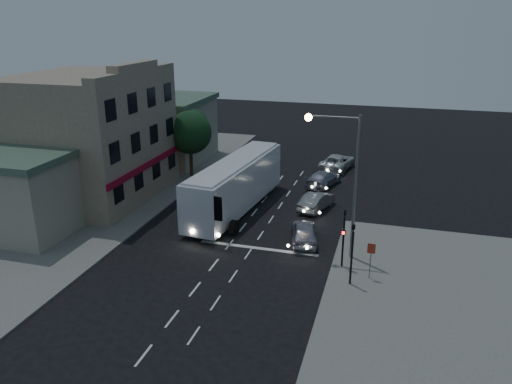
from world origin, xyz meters
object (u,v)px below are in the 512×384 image
(traffic_signal_side, at_px, (352,247))
(street_tree, at_px, (190,130))
(car_sedan_c, at_px, (337,162))
(car_suv, at_px, (304,232))
(traffic_signal_main, at_px, (344,231))
(car_sedan_a, at_px, (317,201))
(car_sedan_b, at_px, (324,178))
(streetlight, at_px, (345,171))
(tour_bus, at_px, (236,183))
(regulatory_sign, at_px, (371,255))

(traffic_signal_side, bearing_deg, street_tree, 135.50)
(street_tree, bearing_deg, car_sedan_c, 26.48)
(car_suv, relative_size, street_tree, 0.68)
(traffic_signal_main, bearing_deg, car_sedan_a, 108.48)
(car_suv, height_order, car_sedan_b, car_suv)
(streetlight, height_order, street_tree, streetlight)
(car_sedan_b, distance_m, streetlight, 14.97)
(tour_bus, distance_m, streetlight, 11.29)
(car_sedan_a, bearing_deg, car_sedan_c, -75.40)
(regulatory_sign, xyz_separation_m, streetlight, (-1.96, 2.44, 4.14))
(regulatory_sign, distance_m, streetlight, 5.18)
(car_sedan_b, distance_m, traffic_signal_main, 15.63)
(regulatory_sign, relative_size, street_tree, 0.35)
(regulatory_sign, bearing_deg, streetlight, 128.75)
(car_sedan_b, relative_size, regulatory_sign, 2.13)
(traffic_signal_main, xyz_separation_m, streetlight, (-0.26, 1.42, 3.31))
(car_sedan_a, xyz_separation_m, streetlight, (2.82, -7.78, 5.04))
(traffic_signal_main, height_order, streetlight, streetlight)
(traffic_signal_side, bearing_deg, tour_bus, 136.47)
(car_suv, bearing_deg, traffic_signal_main, 121.14)
(car_sedan_a, height_order, regulatory_sign, regulatory_sign)
(car_sedan_b, relative_size, street_tree, 0.76)
(tour_bus, xyz_separation_m, traffic_signal_main, (9.16, -7.39, 0.24))
(car_suv, relative_size, streetlight, 0.47)
(tour_bus, bearing_deg, traffic_signal_side, -37.80)
(tour_bus, height_order, street_tree, street_tree)
(car_sedan_b, relative_size, car_sedan_c, 0.87)
(tour_bus, bearing_deg, car_sedan_a, 22.31)
(traffic_signal_side, bearing_deg, car_sedan_c, 99.03)
(car_sedan_a, height_order, traffic_signal_side, traffic_signal_side)
(car_sedan_b, height_order, traffic_signal_side, traffic_signal_side)
(car_suv, height_order, car_sedan_a, car_suv)
(tour_bus, xyz_separation_m, car_sedan_b, (5.72, 7.76, -1.50))
(traffic_signal_side, xyz_separation_m, regulatory_sign, (1.00, 0.96, -0.82))
(street_tree, bearing_deg, car_sedan_b, 4.17)
(traffic_signal_main, bearing_deg, streetlight, 100.20)
(tour_bus, distance_m, car_suv, 7.76)
(car_sedan_b, distance_m, street_tree, 12.98)
(car_sedan_c, distance_m, traffic_signal_main, 20.94)
(traffic_signal_main, bearing_deg, traffic_signal_side, -70.51)
(tour_bus, bearing_deg, car_suv, -29.19)
(traffic_signal_main, bearing_deg, tour_bus, 141.11)
(car_sedan_a, bearing_deg, car_suv, 107.01)
(car_sedan_a, bearing_deg, streetlight, 125.37)
(tour_bus, bearing_deg, regulatory_sign, -32.00)
(tour_bus, relative_size, traffic_signal_main, 3.26)
(traffic_signal_main, distance_m, regulatory_sign, 2.14)
(traffic_signal_main, xyz_separation_m, regulatory_sign, (1.70, -1.01, -0.82))
(traffic_signal_side, bearing_deg, regulatory_sign, 43.92)
(tour_bus, bearing_deg, car_sedan_c, 70.52)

